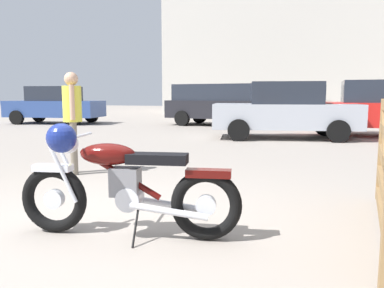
# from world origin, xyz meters

# --- Properties ---
(ground_plane) EXTENTS (80.00, 80.00, 0.00)m
(ground_plane) POSITION_xyz_m (0.00, 0.00, 0.00)
(ground_plane) COLOR gray
(vintage_motorcycle) EXTENTS (2.08, 0.73, 1.07)m
(vintage_motorcycle) POSITION_xyz_m (0.33, -0.33, 0.49)
(vintage_motorcycle) COLOR black
(vintage_motorcycle) RESTS_ON ground_plane
(bystander) EXTENTS (0.30, 0.40, 1.66)m
(bystander) POSITION_xyz_m (-1.65, 2.09, 1.02)
(bystander) COLOR #706656
(bystander) RESTS_ON ground_plane
(silver_sedan_mid) EXTENTS (4.33, 2.18, 1.67)m
(silver_sedan_mid) POSITION_xyz_m (-8.61, 11.83, 0.84)
(silver_sedan_mid) COLOR black
(silver_sedan_mid) RESTS_ON ground_plane
(red_hatchback_near) EXTENTS (4.95, 2.62, 1.74)m
(red_hatchback_near) POSITION_xyz_m (-1.14, 12.64, 0.94)
(red_hatchback_near) COLOR black
(red_hatchback_near) RESTS_ON ground_plane
(white_estate_far) EXTENTS (4.39, 2.34, 1.67)m
(white_estate_far) POSITION_xyz_m (1.58, 8.32, 0.84)
(white_estate_far) COLOR black
(white_estate_far) RESTS_ON ground_plane
(dark_sedan_left) EXTENTS (4.77, 2.13, 1.74)m
(dark_sedan_left) POSITION_xyz_m (1.26, 15.45, 0.94)
(dark_sedan_left) COLOR black
(dark_sedan_left) RESTS_ON ground_plane
(industrial_building) EXTENTS (21.55, 8.74, 19.46)m
(industrial_building) POSITION_xyz_m (3.68, 26.15, 4.76)
(industrial_building) COLOR beige
(industrial_building) RESTS_ON ground_plane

